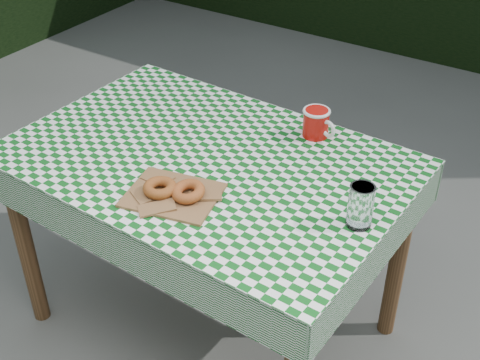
{
  "coord_description": "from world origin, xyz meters",
  "views": [
    {
      "loc": [
        0.84,
        -1.33,
        1.86
      ],
      "look_at": [
        -0.01,
        -0.03,
        0.79
      ],
      "focal_mm": 47.92,
      "sensor_mm": 36.0,
      "label": 1
    }
  ],
  "objects_px": {
    "paper_bag": "(173,194)",
    "coffee_mug": "(316,123)",
    "drinking_glass": "(361,206)",
    "table": "(209,248)"
  },
  "relations": [
    {
      "from": "paper_bag",
      "to": "table",
      "type": "bearing_deg",
      "value": 100.22
    },
    {
      "from": "paper_bag",
      "to": "drinking_glass",
      "type": "xyz_separation_m",
      "value": [
        0.51,
        0.17,
        0.06
      ]
    },
    {
      "from": "paper_bag",
      "to": "coffee_mug",
      "type": "height_order",
      "value": "coffee_mug"
    },
    {
      "from": "coffee_mug",
      "to": "drinking_glass",
      "type": "relative_size",
      "value": 1.36
    },
    {
      "from": "table",
      "to": "drinking_glass",
      "type": "xyz_separation_m",
      "value": [
        0.55,
        -0.05,
        0.44
      ]
    },
    {
      "from": "table",
      "to": "paper_bag",
      "type": "distance_m",
      "value": 0.45
    },
    {
      "from": "table",
      "to": "drinking_glass",
      "type": "height_order",
      "value": "drinking_glass"
    },
    {
      "from": "table",
      "to": "paper_bag",
      "type": "bearing_deg",
      "value": -77.36
    },
    {
      "from": "paper_bag",
      "to": "drinking_glass",
      "type": "bearing_deg",
      "value": 18.76
    },
    {
      "from": "table",
      "to": "drinking_glass",
      "type": "distance_m",
      "value": 0.71
    }
  ]
}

